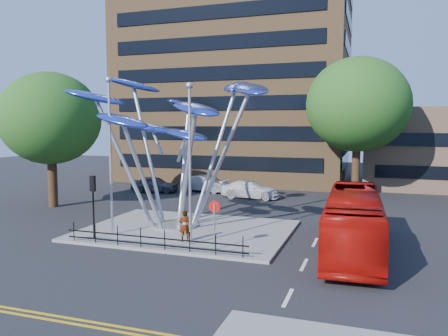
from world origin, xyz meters
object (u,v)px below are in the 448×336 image
(street_lamp_left, at_px, (110,142))
(parked_car_right, at_px, (251,190))
(pedestrian, at_px, (185,226))
(traffic_light_island, at_px, (93,193))
(no_entry_sign_island, at_px, (214,216))
(leaf_sculpture, at_px, (174,116))
(parked_car_mid, at_px, (206,184))
(tree_right, at_px, (358,105))
(parked_car_left, at_px, (155,184))
(red_bus, at_px, (354,221))
(street_lamp_right, at_px, (190,149))
(tree_left, at_px, (50,119))

(street_lamp_left, relative_size, parked_car_right, 1.71)
(street_lamp_left, relative_size, pedestrian, 5.28)
(traffic_light_island, distance_m, no_entry_sign_island, 7.05)
(street_lamp_left, distance_m, traffic_light_island, 2.96)
(leaf_sculpture, xyz_separation_m, parked_car_mid, (-3.47, 14.18, -6.09))
(tree_right, bearing_deg, parked_car_mid, -175.17)
(traffic_light_island, xyz_separation_m, parked_car_left, (-5.04, 16.64, -1.86))
(pedestrian, bearing_deg, traffic_light_island, -12.08)
(red_bus, bearing_deg, street_lamp_left, -175.68)
(street_lamp_right, bearing_deg, traffic_light_island, -174.81)
(tree_left, height_order, traffic_light_island, tree_left)
(red_bus, xyz_separation_m, parked_car_mid, (-14.04, 15.96, -0.74))
(tree_left, height_order, pedestrian, tree_left)
(traffic_light_island, bearing_deg, parked_car_mid, 91.68)
(traffic_light_island, relative_size, parked_car_right, 0.67)
(red_bus, xyz_separation_m, parked_car_left, (-18.54, 14.25, -0.77))
(parked_car_right, bearing_deg, parked_car_mid, 69.38)
(leaf_sculpture, height_order, parked_car_mid, leaf_sculpture)
(street_lamp_left, xyz_separation_m, red_bus, (13.00, 1.39, -3.83))
(traffic_light_island, distance_m, parked_car_mid, 18.46)
(tree_right, height_order, red_bus, tree_right)
(traffic_light_island, bearing_deg, tree_right, 56.31)
(tree_right, relative_size, pedestrian, 7.26)
(tree_left, bearing_deg, leaf_sculpture, -15.55)
(parked_car_mid, bearing_deg, tree_right, -75.33)
(parked_car_left, bearing_deg, street_lamp_left, -167.75)
(red_bus, distance_m, pedestrian, 8.64)
(tree_right, bearing_deg, street_lamp_right, -111.54)
(no_entry_sign_island, xyz_separation_m, parked_car_left, (-12.04, 16.63, -1.06))
(leaf_sculpture, height_order, pedestrian, leaf_sculpture)
(street_lamp_left, relative_size, street_lamp_right, 1.06)
(tree_left, xyz_separation_m, street_lamp_left, (9.50, -6.50, -1.44))
(tree_left, relative_size, no_entry_sign_island, 4.21)
(no_entry_sign_island, height_order, red_bus, red_bus)
(tree_right, bearing_deg, no_entry_sign_island, -107.12)
(red_bus, relative_size, parked_car_left, 2.47)
(parked_car_right, bearing_deg, tree_right, -67.85)
(parked_car_right, bearing_deg, street_lamp_right, -174.29)
(tree_left, height_order, parked_car_right, tree_left)
(parked_car_left, bearing_deg, leaf_sculpture, -154.65)
(tree_right, xyz_separation_m, street_lamp_left, (-12.50, -18.50, -2.68))
(tree_right, bearing_deg, red_bus, -88.33)
(parked_car_left, distance_m, parked_car_right, 9.46)
(leaf_sculpture, bearing_deg, red_bus, -9.60)
(tree_right, height_order, tree_left, tree_right)
(traffic_light_island, height_order, no_entry_sign_island, traffic_light_island)
(no_entry_sign_island, bearing_deg, parked_car_right, 99.01)
(leaf_sculpture, bearing_deg, street_lamp_right, -55.09)
(parked_car_mid, bearing_deg, street_lamp_left, -166.74)
(tree_left, distance_m, parked_car_mid, 15.02)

